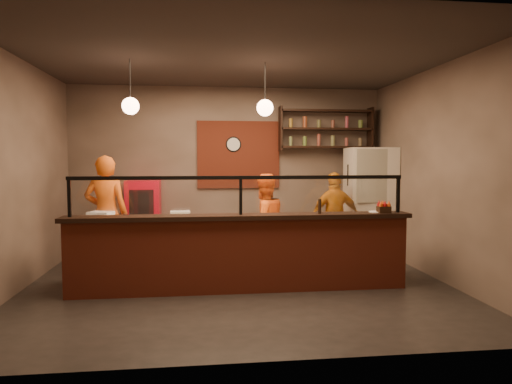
{
  "coord_description": "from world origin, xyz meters",
  "views": [
    {
      "loc": [
        -0.53,
        -6.4,
        1.79
      ],
      "look_at": [
        0.28,
        0.3,
        1.32
      ],
      "focal_mm": 32.0,
      "sensor_mm": 36.0,
      "label": 1
    }
  ],
  "objects": [
    {
      "name": "wall_left",
      "position": [
        -3.0,
        0.0,
        1.6
      ],
      "size": [
        0.0,
        5.0,
        5.0
      ],
      "primitive_type": "plane",
      "rotation": [
        1.57,
        0.0,
        1.57
      ],
      "color": "#776357",
      "rests_on": "floor"
    },
    {
      "name": "cook_left",
      "position": [
        -2.05,
        1.11,
        0.94
      ],
      "size": [
        0.7,
        0.48,
        1.87
      ],
      "primitive_type": "imported",
      "rotation": [
        0.0,
        0.0,
        3.09
      ],
      "color": "orange",
      "rests_on": "floor"
    },
    {
      "name": "ceiling",
      "position": [
        0.0,
        0.0,
        3.2
      ],
      "size": [
        6.0,
        6.0,
        0.0
      ],
      "primitive_type": "plane",
      "rotation": [
        3.14,
        0.0,
        0.0
      ],
      "color": "#332C27",
      "rests_on": "wall_back"
    },
    {
      "name": "prep_tub_b",
      "position": [
        -0.84,
        0.36,
        0.97
      ],
      "size": [
        0.3,
        0.24,
        0.14
      ],
      "primitive_type": "cube",
      "rotation": [
        0.0,
        0.0,
        0.05
      ],
      "color": "silver",
      "rests_on": "worktop"
    },
    {
      "name": "cook_right",
      "position": [
        1.82,
        1.37,
        0.79
      ],
      "size": [
        0.97,
        0.5,
        1.58
      ],
      "primitive_type": "imported",
      "rotation": [
        0.0,
        0.0,
        3.26
      ],
      "color": "orange",
      "rests_on": "floor"
    },
    {
      "name": "service_counter",
      "position": [
        0.0,
        -0.3,
        0.5
      ],
      "size": [
        4.6,
        0.25,
        1.0
      ],
      "primitive_type": "cube",
      "color": "maroon",
      "rests_on": "floor"
    },
    {
      "name": "worktop",
      "position": [
        0.0,
        0.2,
        0.88
      ],
      "size": [
        4.6,
        0.75,
        0.05
      ],
      "primitive_type": "cube",
      "color": "silver",
      "rests_on": "worktop_cabinet"
    },
    {
      "name": "wall_front",
      "position": [
        0.0,
        -2.5,
        1.6
      ],
      "size": [
        6.0,
        0.0,
        6.0
      ],
      "primitive_type": "plane",
      "rotation": [
        -1.57,
        0.0,
        0.0
      ],
      "color": "#776357",
      "rests_on": "floor"
    },
    {
      "name": "wall_right",
      "position": [
        3.0,
        0.0,
        1.6
      ],
      "size": [
        0.0,
        5.0,
        5.0
      ],
      "primitive_type": "plane",
      "rotation": [
        1.57,
        0.0,
        -1.57
      ],
      "color": "#776357",
      "rests_on": "floor"
    },
    {
      "name": "worktop_cabinet",
      "position": [
        0.0,
        0.2,
        0.42
      ],
      "size": [
        4.6,
        0.75,
        0.85
      ],
      "primitive_type": "cube",
      "color": "gray",
      "rests_on": "floor"
    },
    {
      "name": "wall_back",
      "position": [
        0.0,
        2.5,
        1.6
      ],
      "size": [
        6.0,
        0.0,
        6.0
      ],
      "primitive_type": "plane",
      "rotation": [
        1.57,
        0.0,
        0.0
      ],
      "color": "#776357",
      "rests_on": "floor"
    },
    {
      "name": "prep_tub_a",
      "position": [
        -1.96,
        0.32,
        0.98
      ],
      "size": [
        0.37,
        0.33,
        0.16
      ],
      "primitive_type": "cube",
      "rotation": [
        0.0,
        0.0,
        -0.3
      ],
      "color": "white",
      "rests_on": "worktop"
    },
    {
      "name": "pendant_left",
      "position": [
        -1.5,
        0.2,
        2.55
      ],
      "size": [
        0.24,
        0.24,
        0.77
      ],
      "color": "black",
      "rests_on": "ceiling"
    },
    {
      "name": "wall_shelving",
      "position": [
        1.9,
        2.32,
        2.4
      ],
      "size": [
        1.84,
        0.28,
        0.85
      ],
      "color": "black",
      "rests_on": "wall_back"
    },
    {
      "name": "rolling_pin",
      "position": [
        -0.9,
        0.16,
        0.93
      ],
      "size": [
        0.4,
        0.13,
        0.07
      ],
      "primitive_type": "cylinder",
      "rotation": [
        0.0,
        1.57,
        0.17
      ],
      "color": "gold",
      "rests_on": "worktop"
    },
    {
      "name": "red_cooler",
      "position": [
        -1.59,
        2.15,
        0.71
      ],
      "size": [
        0.62,
        0.57,
        1.42
      ],
      "primitive_type": "cube",
      "rotation": [
        0.0,
        0.0,
        0.02
      ],
      "color": "red",
      "rests_on": "floor"
    },
    {
      "name": "fridge",
      "position": [
        2.6,
        1.76,
        1.01
      ],
      "size": [
        0.91,
        0.86,
        2.02
      ],
      "primitive_type": "cube",
      "rotation": [
        0.0,
        0.0,
        -0.09
      ],
      "color": "beige",
      "rests_on": "floor"
    },
    {
      "name": "brick_patch",
      "position": [
        0.2,
        2.47,
        1.9
      ],
      "size": [
        1.6,
        0.04,
        1.3
      ],
      "primitive_type": "cube",
      "color": "maroon",
      "rests_on": "wall_back"
    },
    {
      "name": "wall_clock",
      "position": [
        0.1,
        2.46,
        2.1
      ],
      "size": [
        0.3,
        0.04,
        0.3
      ],
      "primitive_type": "cylinder",
      "rotation": [
        1.57,
        0.0,
        0.0
      ],
      "color": "black",
      "rests_on": "wall_back"
    },
    {
      "name": "sneeze_guard",
      "position": [
        0.0,
        -0.3,
        1.37
      ],
      "size": [
        4.5,
        0.05,
        0.52
      ],
      "color": "white",
      "rests_on": "counter_ledge"
    },
    {
      "name": "prep_tub_c",
      "position": [
        -1.52,
        -0.07,
        0.97
      ],
      "size": [
        0.33,
        0.3,
        0.14
      ],
      "primitive_type": "cube",
      "rotation": [
        0.0,
        0.0,
        -0.32
      ],
      "color": "silver",
      "rests_on": "worktop"
    },
    {
      "name": "condiment_caddy",
      "position": [
        2.0,
        -0.35,
        1.11
      ],
      "size": [
        0.17,
        0.13,
        0.09
      ],
      "primitive_type": "cube",
      "rotation": [
        0.0,
        0.0,
        0.01
      ],
      "color": "black",
      "rests_on": "counter_ledge"
    },
    {
      "name": "pizza_dough",
      "position": [
        -0.31,
        0.15,
        0.91
      ],
      "size": [
        0.68,
        0.68,
        0.01
      ],
      "primitive_type": "cylinder",
      "rotation": [
        0.0,
        0.0,
        -0.32
      ],
      "color": "silver",
      "rests_on": "worktop"
    },
    {
      "name": "floor",
      "position": [
        0.0,
        0.0,
        0.0
      ],
      "size": [
        6.0,
        6.0,
        0.0
      ],
      "primitive_type": "plane",
      "color": "black",
      "rests_on": "ground"
    },
    {
      "name": "cook_mid",
      "position": [
        0.47,
        0.79,
        0.79
      ],
      "size": [
        0.94,
        0.85,
        1.58
      ],
      "primitive_type": "imported",
      "rotation": [
        0.0,
        0.0,
        3.54
      ],
      "color": "#EB5B16",
      "rests_on": "floor"
    },
    {
      "name": "small_plate",
      "position": [
        1.92,
        -0.27,
        1.07
      ],
      "size": [
        0.22,
        0.22,
        0.01
      ],
      "primitive_type": "cylinder",
      "rotation": [
        0.0,
        0.0,
        -0.16
      ],
      "color": "white",
      "rests_on": "counter_ledge"
    },
    {
      "name": "counter_ledge",
      "position": [
        0.0,
        -0.3,
        1.03
      ],
      "size": [
        4.7,
        0.37,
        0.06
      ],
      "primitive_type": "cube",
      "color": "black",
      "rests_on": "service_counter"
    },
    {
      "name": "pepper_mill",
      "position": [
        1.09,
        -0.32,
        1.16
      ],
      "size": [
        0.05,
        0.05,
        0.2
      ],
      "primitive_type": "cylinder",
      "rotation": [
        0.0,
        0.0,
        -0.18
      ],
      "color": "black",
      "rests_on": "counter_ledge"
    },
    {
      "name": "pendant_right",
      "position": [
        0.4,
        0.2,
        2.55
      ],
      "size": [
        0.24,
        0.24,
        0.77
      ],
      "color": "black",
      "rests_on": "ceiling"
    }
  ]
}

